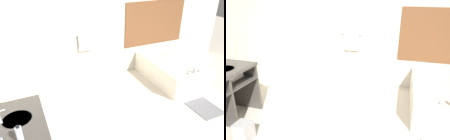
# 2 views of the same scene
# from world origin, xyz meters

# --- Properties ---
(ground_plane) EXTENTS (16.00, 16.00, 0.00)m
(ground_plane) POSITION_xyz_m (0.00, 0.00, 0.00)
(ground_plane) COLOR beige
(ground_plane) RESTS_ON ground
(wall_back_with_blinds) EXTENTS (7.40, 0.13, 2.70)m
(wall_back_with_blinds) POSITION_xyz_m (0.06, 2.23, 1.34)
(wall_back_with_blinds) COLOR silver
(wall_back_with_blinds) RESTS_ON ground_plane
(sink_faucet) EXTENTS (0.09, 0.04, 0.18)m
(sink_faucet) POSITION_xyz_m (-2.04, 0.06, 1.00)
(sink_faucet) COLOR silver
(sink_faucet) RESTS_ON vanity_counter
(bathtub) EXTENTS (1.05, 1.64, 0.62)m
(bathtub) POSITION_xyz_m (1.57, 1.37, 0.28)
(bathtub) COLOR silver
(bathtub) RESTS_ON ground_plane
(water_bottle_1) EXTENTS (0.07, 0.07, 0.22)m
(water_bottle_1) POSITION_xyz_m (-1.86, -0.36, 1.02)
(water_bottle_1) COLOR white
(water_bottle_1) RESTS_ON vanity_counter
(bath_mat) EXTENTS (0.52, 0.61, 0.02)m
(bath_mat) POSITION_xyz_m (1.43, 0.11, 0.01)
(bath_mat) COLOR slate
(bath_mat) RESTS_ON ground_plane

